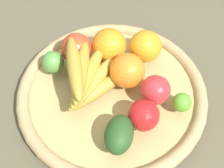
% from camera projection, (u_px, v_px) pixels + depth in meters
% --- Properties ---
extents(ground_plane, '(2.40, 2.40, 0.00)m').
position_uv_depth(ground_plane, '(112.00, 99.00, 0.77)').
color(ground_plane, brown).
rests_on(ground_plane, ground).
extents(basket, '(0.44, 0.44, 0.04)m').
position_uv_depth(basket, '(112.00, 94.00, 0.76)').
color(basket, tan).
rests_on(basket, ground_plane).
extents(orange_2, '(0.11, 0.11, 0.08)m').
position_uv_depth(orange_2, '(127.00, 71.00, 0.72)').
color(orange_2, orange).
rests_on(orange_2, basket).
extents(lime_0, '(0.07, 0.07, 0.05)m').
position_uv_depth(lime_0, '(53.00, 62.00, 0.75)').
color(lime_0, '#569442').
rests_on(lime_0, basket).
extents(banana_bunch, '(0.18, 0.17, 0.09)m').
position_uv_depth(banana_bunch, '(87.00, 77.00, 0.70)').
color(banana_bunch, '#AB9137').
rests_on(banana_bunch, basket).
extents(apple_2, '(0.09, 0.09, 0.07)m').
position_uv_depth(apple_2, '(144.00, 115.00, 0.66)').
color(apple_2, red).
rests_on(apple_2, basket).
extents(orange_0, '(0.11, 0.11, 0.08)m').
position_uv_depth(orange_0, '(145.00, 46.00, 0.76)').
color(orange_0, orange).
rests_on(orange_0, basket).
extents(apple_1, '(0.10, 0.10, 0.07)m').
position_uv_depth(apple_1, '(77.00, 49.00, 0.76)').
color(apple_1, '#C64324').
rests_on(apple_1, basket).
extents(orange_1, '(0.09, 0.09, 0.08)m').
position_uv_depth(orange_1, '(109.00, 45.00, 0.76)').
color(orange_1, orange).
rests_on(orange_1, basket).
extents(apple_0, '(0.08, 0.08, 0.07)m').
position_uv_depth(apple_0, '(156.00, 90.00, 0.70)').
color(apple_0, red).
rests_on(apple_0, basket).
extents(lime_1, '(0.05, 0.05, 0.04)m').
position_uv_depth(lime_1, '(182.00, 102.00, 0.69)').
color(lime_1, '#59A72D').
rests_on(lime_1, basket).
extents(avocado, '(0.09, 0.07, 0.06)m').
position_uv_depth(avocado, '(119.00, 134.00, 0.64)').
color(avocado, '#274C20').
rests_on(avocado, basket).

